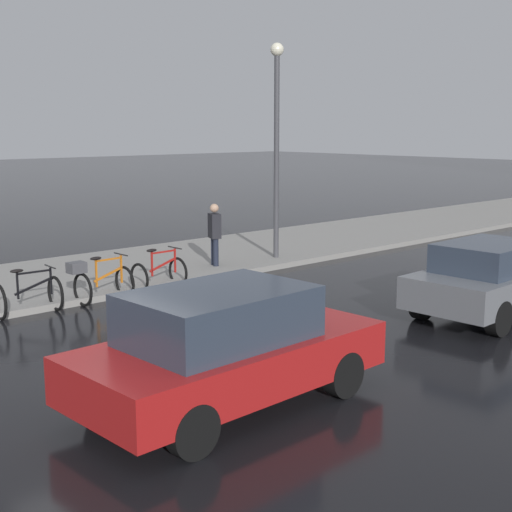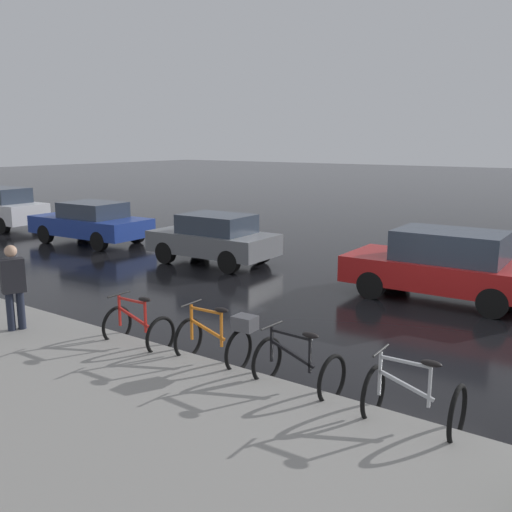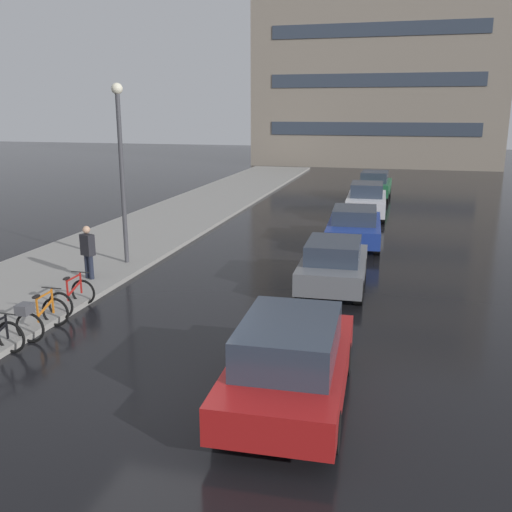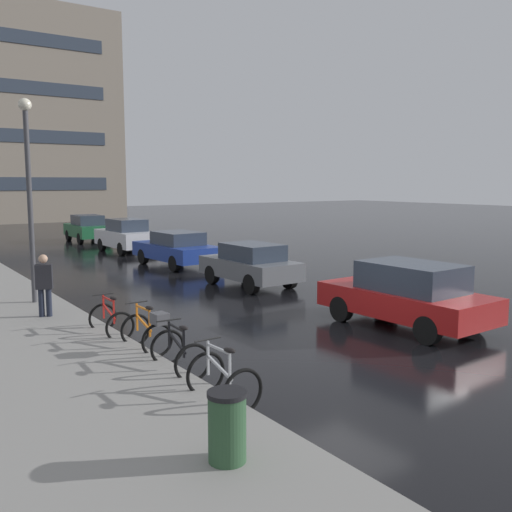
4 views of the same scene
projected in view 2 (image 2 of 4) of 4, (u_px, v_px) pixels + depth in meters
name	position (u px, v px, depth m)	size (l,w,h in m)	color
ground_plane	(415.00, 331.00, 10.81)	(140.00, 140.00, 0.00)	black
bicycle_nearest	(413.00, 401.00, 7.01)	(0.78, 1.14, 0.98)	black
bicycle_second	(298.00, 367.00, 8.10)	(0.77, 1.21, 0.94)	black
bicycle_third	(220.00, 338.00, 8.98)	(0.74, 1.35, 0.99)	black
bicycle_farthest	(138.00, 328.00, 9.79)	(0.70, 1.13, 0.96)	black
car_red	(444.00, 264.00, 12.82)	(2.05, 4.29, 1.59)	#AD1919
car_grey	(214.00, 238.00, 16.60)	(1.88, 3.79, 1.46)	slate
car_blue	(91.00, 222.00, 19.91)	(2.14, 4.46, 1.45)	navy
car_white	(2.00, 208.00, 23.20)	(1.89, 4.05, 1.67)	silver
pedestrian	(14.00, 286.00, 10.31)	(0.46, 0.37, 1.72)	#1E2333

